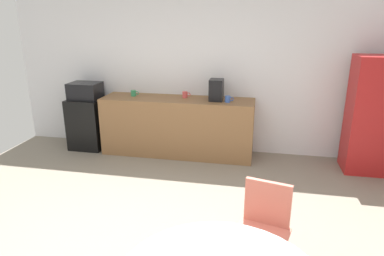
{
  "coord_description": "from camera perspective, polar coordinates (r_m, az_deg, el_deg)",
  "views": [
    {
      "loc": [
        1.02,
        -2.34,
        2.08
      ],
      "look_at": [
        0.34,
        1.09,
        0.95
      ],
      "focal_mm": 31.95,
      "sensor_mm": 36.0,
      "label": 1
    }
  ],
  "objects": [
    {
      "name": "wall_back",
      "position": [
        5.49,
        0.49,
        9.7
      ],
      "size": [
        6.0,
        0.1,
        2.6
      ],
      "primitive_type": "cube",
      "color": "silver",
      "rests_on": "ground_plane"
    },
    {
      "name": "counter_block",
      "position": [
        5.39,
        -2.42,
        0.25
      ],
      "size": [
        2.36,
        0.6,
        0.9
      ],
      "primitive_type": "cube",
      "color": "brown",
      "rests_on": "ground_plane"
    },
    {
      "name": "mini_fridge",
      "position": [
        5.94,
        -16.91,
        0.81
      ],
      "size": [
        0.54,
        0.54,
        0.83
      ],
      "primitive_type": "cube",
      "color": "black",
      "rests_on": "ground_plane"
    },
    {
      "name": "microwave",
      "position": [
        5.81,
        -17.39,
        5.97
      ],
      "size": [
        0.48,
        0.38,
        0.26
      ],
      "primitive_type": "cube",
      "color": "black",
      "rests_on": "mini_fridge"
    },
    {
      "name": "locker_cabinet",
      "position": [
        5.28,
        27.78,
        1.84
      ],
      "size": [
        0.6,
        0.5,
        1.62
      ],
      "primitive_type": "cube",
      "color": "#B21E1E",
      "rests_on": "ground_plane"
    },
    {
      "name": "chair_coral",
      "position": [
        2.91,
        11.91,
        -14.93
      ],
      "size": [
        0.51,
        0.51,
        0.83
      ],
      "color": "silver",
      "rests_on": "ground_plane"
    },
    {
      "name": "mug_white",
      "position": [
        5.33,
        -1.14,
        5.59
      ],
      "size": [
        0.13,
        0.08,
        0.09
      ],
      "color": "#D84C4C",
      "rests_on": "counter_block"
    },
    {
      "name": "mug_green",
      "position": [
        5.51,
        -9.71,
        5.76
      ],
      "size": [
        0.13,
        0.08,
        0.09
      ],
      "color": "#338C59",
      "rests_on": "counter_block"
    },
    {
      "name": "mug_red",
      "position": [
        5.05,
        6.01,
        4.83
      ],
      "size": [
        0.13,
        0.08,
        0.09
      ],
      "color": "#3F66BF",
      "rests_on": "counter_block"
    },
    {
      "name": "coffee_maker",
      "position": [
        5.13,
        4.09,
        6.36
      ],
      "size": [
        0.2,
        0.24,
        0.32
      ],
      "primitive_type": "cube",
      "color": "black",
      "rests_on": "counter_block"
    }
  ]
}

